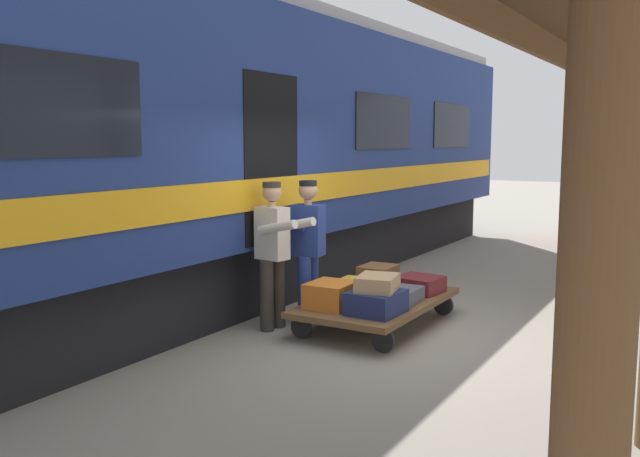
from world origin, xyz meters
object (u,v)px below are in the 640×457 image
object	(u,v)px
suitcase_maroon_trunk	(419,284)
porter_by_door	(274,250)
suitcase_tan_vintage	(377,283)
baggage_tug	(610,213)
suitcase_yellow_case	(356,288)
suitcase_slate_roller	(399,295)
suitcase_orange_carryall	(331,295)
train_car	(177,149)
porter_in_overalls	(307,246)
luggage_cart	(377,303)
suitcase_brown_leather	(378,276)
suitcase_navy_fabric	(376,302)

from	to	relation	value
suitcase_maroon_trunk	porter_by_door	distance (m)	1.89
suitcase_tan_vintage	baggage_tug	size ratio (longest dim) A/B	0.26
suitcase_yellow_case	suitcase_slate_roller	size ratio (longest dim) A/B	1.04
suitcase_orange_carryall	porter_by_door	bearing A→B (deg)	10.62
suitcase_orange_carryall	porter_by_door	distance (m)	0.84
train_car	porter_by_door	world-z (taller)	train_car
train_car	suitcase_maroon_trunk	xyz separation A→B (m)	(-3.00, -0.97, -1.64)
suitcase_slate_roller	suitcase_orange_carryall	world-z (taller)	suitcase_orange_carryall
porter_in_overalls	suitcase_orange_carryall	bearing A→B (deg)	148.68
suitcase_yellow_case	porter_by_door	xyz separation A→B (m)	(0.68, 0.73, 0.51)
porter_by_door	suitcase_tan_vintage	bearing A→B (deg)	-172.54
luggage_cart	suitcase_maroon_trunk	bearing A→B (deg)	-114.90
porter_in_overalls	porter_by_door	distance (m)	0.47
suitcase_orange_carryall	porter_in_overalls	bearing A→B (deg)	-31.32
suitcase_brown_leather	baggage_tug	xyz separation A→B (m)	(-1.67, -7.80, 0.17)
suitcase_brown_leather	suitcase_tan_vintage	bearing A→B (deg)	115.36
suitcase_slate_roller	porter_in_overalls	distance (m)	1.22
train_car	suitcase_navy_fabric	distance (m)	3.42
luggage_cart	suitcase_orange_carryall	bearing A→B (deg)	65.10
suitcase_tan_vintage	suitcase_yellow_case	bearing A→B (deg)	-45.69
suitcase_brown_leather	porter_in_overalls	bearing A→B (deg)	60.50
suitcase_yellow_case	suitcase_maroon_trunk	world-z (taller)	same
suitcase_navy_fabric	suitcase_slate_roller	bearing A→B (deg)	-90.00
train_car	suitcase_navy_fabric	size ratio (longest dim) A/B	30.72
suitcase_navy_fabric	suitcase_slate_roller	xyz separation A→B (m)	(0.00, -0.60, -0.04)
luggage_cart	suitcase_brown_leather	size ratio (longest dim) A/B	4.73
suitcase_brown_leather	baggage_tug	bearing A→B (deg)	-102.11
suitcase_navy_fabric	suitcase_maroon_trunk	size ratio (longest dim) A/B	1.11
suitcase_maroon_trunk	suitcase_orange_carryall	distance (m)	1.33
suitcase_navy_fabric	porter_by_door	bearing A→B (deg)	5.88
suitcase_yellow_case	suitcase_orange_carryall	xyz separation A→B (m)	(0.00, 0.60, 0.04)
suitcase_tan_vintage	suitcase_brown_leather	bearing A→B (deg)	-64.64
luggage_cart	suitcase_slate_roller	bearing A→B (deg)	180.00
suitcase_navy_fabric	suitcase_brown_leather	distance (m)	1.33
suitcase_brown_leather	porter_by_door	xyz separation A→B (m)	(0.68, 1.33, 0.47)
porter_in_overalls	porter_by_door	size ratio (longest dim) A/B	1.00
suitcase_orange_carryall	porter_by_door	world-z (taller)	porter_by_door
suitcase_brown_leather	suitcase_slate_roller	bearing A→B (deg)	132.88
suitcase_orange_carryall	suitcase_tan_vintage	distance (m)	0.59
porter_by_door	suitcase_maroon_trunk	bearing A→B (deg)	-132.95
suitcase_tan_vintage	suitcase_maroon_trunk	bearing A→B (deg)	-90.22
porter_in_overalls	baggage_tug	bearing A→B (deg)	-104.08
porter_by_door	suitcase_orange_carryall	bearing A→B (deg)	-169.38
suitcase_maroon_trunk	porter_in_overalls	world-z (taller)	porter_in_overalls
suitcase_yellow_case	porter_in_overalls	xyz separation A→B (m)	(0.51, 0.29, 0.51)
suitcase_maroon_trunk	suitcase_tan_vintage	bearing A→B (deg)	89.78
suitcase_tan_vintage	luggage_cart	bearing A→B (deg)	-64.16
suitcase_orange_carryall	porter_in_overalls	size ratio (longest dim) A/B	0.31
suitcase_yellow_case	suitcase_slate_roller	xyz separation A→B (m)	(-0.56, 0.00, -0.01)
train_car	suitcase_orange_carryall	bearing A→B (deg)	174.39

